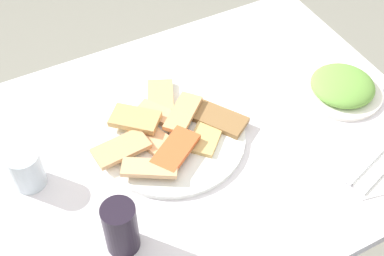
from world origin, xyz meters
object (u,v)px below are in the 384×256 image
at_px(pide_platter, 170,133).
at_px(paper_napkin, 376,165).
at_px(dining_table, 205,161).
at_px(soda_can, 121,228).
at_px(drinking_glass, 26,169).
at_px(fork, 371,158).
at_px(salad_plate_greens, 342,87).
at_px(spoon, 382,169).

bearing_deg(pide_platter, paper_napkin, 142.19).
distance_m(dining_table, soda_can, 0.37).
relative_size(drinking_glass, fork, 0.46).
relative_size(salad_plate_greens, paper_napkin, 1.41).
distance_m(drinking_glass, paper_napkin, 0.76).
bearing_deg(dining_table, salad_plate_greens, 175.22).
distance_m(dining_table, fork, 0.39).
bearing_deg(pide_platter, soda_can, 45.89).
bearing_deg(drinking_glass, pide_platter, 175.75).
height_order(soda_can, drinking_glass, soda_can).
xyz_separation_m(pide_platter, soda_can, (0.20, 0.21, 0.05)).
xyz_separation_m(pide_platter, paper_napkin, (-0.37, 0.29, -0.01)).
bearing_deg(dining_table, fork, 141.32).
bearing_deg(drinking_glass, paper_napkin, 155.79).
bearing_deg(drinking_glass, dining_table, 171.66).
xyz_separation_m(pide_platter, salad_plate_greens, (-0.45, 0.07, 0.01)).
xyz_separation_m(dining_table, salad_plate_greens, (-0.37, 0.03, 0.12)).
relative_size(dining_table, paper_napkin, 6.68).
height_order(dining_table, drinking_glass, drinking_glass).
bearing_deg(drinking_glass, fork, 157.04).
relative_size(dining_table, fork, 5.29).
distance_m(salad_plate_greens, paper_napkin, 0.24).
relative_size(dining_table, pide_platter, 2.77).
relative_size(salad_plate_greens, spoon, 1.25).
height_order(soda_can, spoon, soda_can).
bearing_deg(paper_napkin, spoon, 90.00).
relative_size(salad_plate_greens, fork, 1.11).
bearing_deg(pide_platter, drinking_glass, -4.25).
xyz_separation_m(soda_can, paper_napkin, (-0.57, 0.08, -0.06)).
relative_size(paper_napkin, fork, 0.79).
bearing_deg(salad_plate_greens, paper_napkin, 70.79).
height_order(soda_can, paper_napkin, soda_can).
distance_m(pide_platter, salad_plate_greens, 0.45).
bearing_deg(drinking_glass, spoon, 154.56).
distance_m(salad_plate_greens, soda_can, 0.67).
xyz_separation_m(dining_table, paper_napkin, (-0.29, 0.25, 0.10)).
bearing_deg(pide_platter, dining_table, 155.85).
xyz_separation_m(pide_platter, fork, (-0.37, 0.27, -0.01)).
relative_size(salad_plate_greens, drinking_glass, 2.40).
height_order(drinking_glass, paper_napkin, drinking_glass).
height_order(dining_table, salad_plate_greens, salad_plate_greens).
bearing_deg(fork, salad_plate_greens, -128.65).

